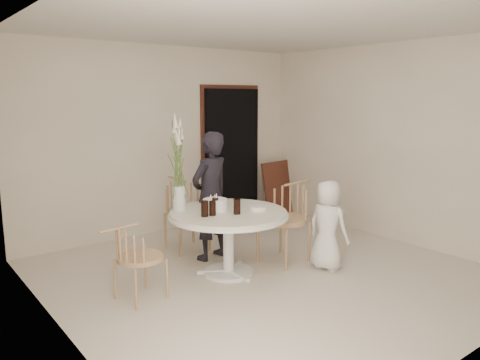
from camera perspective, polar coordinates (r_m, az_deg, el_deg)
ground at (r=5.43m, az=3.24°, el=-11.26°), size 4.50×4.50×0.00m
room_shell at (r=5.07m, az=3.42°, el=6.06°), size 4.50×4.50×4.50m
doorway at (r=7.54m, az=-1.01°, el=3.05°), size 1.00×0.10×2.10m
door_trim at (r=7.56m, az=-1.19°, el=3.53°), size 1.12×0.03×2.22m
table at (r=5.21m, az=-1.42°, el=-5.03°), size 1.33×1.33×0.73m
picture_frame at (r=7.96m, az=4.67°, el=-0.98°), size 0.70×0.30×0.90m
chair_far at (r=6.20m, az=-7.09°, el=-2.85°), size 0.53×0.57×0.92m
chair_right at (r=5.73m, az=6.21°, el=-3.61°), size 0.62×0.58×0.96m
chair_left at (r=4.65m, az=-13.25°, el=-8.56°), size 0.51×0.48×0.79m
girl at (r=5.70m, az=-3.64°, el=-1.98°), size 0.64×0.49×1.57m
boy at (r=5.49m, az=10.67°, el=-5.44°), size 0.39×0.55×1.04m
birthday_cake at (r=5.20m, az=-3.06°, el=-3.03°), size 0.27×0.27×0.18m
cola_tumbler_a at (r=4.95m, az=-4.33°, el=-3.52°), size 0.10×0.10×0.17m
cola_tumbler_b at (r=5.03m, az=-0.37°, el=-3.26°), size 0.10×0.10×0.16m
cola_tumbler_c at (r=4.98m, az=-3.37°, el=-3.47°), size 0.08×0.08×0.16m
cola_tumbler_d at (r=5.15m, az=-3.05°, el=-3.04°), size 0.09×0.09×0.15m
plate_stack at (r=5.23m, az=2.24°, el=-3.44°), size 0.23×0.23×0.05m
flower_vase at (r=5.17m, az=-7.52°, el=1.87°), size 0.15×0.15×1.08m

